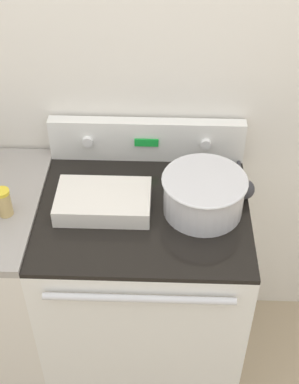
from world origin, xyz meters
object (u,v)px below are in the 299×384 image
ladle (244,187)px  spice_jar_yellow_cap (4,202)px  mixing_bowl (204,193)px  casserole_dish (103,200)px

ladle → spice_jar_yellow_cap: spice_jar_yellow_cap is taller
mixing_bowl → spice_jar_yellow_cap: (-0.67, -0.05, -0.02)m
ladle → spice_jar_yellow_cap: bearing=-169.9°
mixing_bowl → ladle: mixing_bowl is taller
casserole_dish → ladle: (0.49, 0.09, -0.00)m
mixing_bowl → ladle: 0.18m
ladle → mixing_bowl: bearing=-148.7°
casserole_dish → ladle: bearing=10.8°
casserole_dish → ladle: ladle is taller
mixing_bowl → casserole_dish: size_ratio=0.89×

